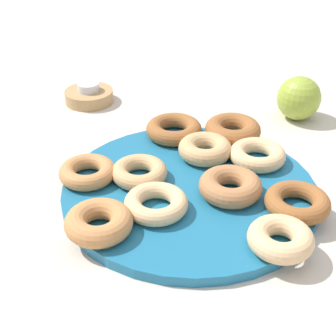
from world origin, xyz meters
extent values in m
plane|color=beige|center=(0.00, 0.00, 0.00)|extent=(2.40, 2.40, 0.00)
cylinder|color=#1E6B93|center=(0.00, 0.00, 0.01)|extent=(0.35, 0.35, 0.01)
torus|color=#C6844C|center=(0.02, 0.14, 0.03)|extent=(0.10, 0.10, 0.02)
torus|color=#B27547|center=(-0.02, -0.05, 0.03)|extent=(0.12, 0.12, 0.03)
torus|color=tan|center=(0.08, -0.03, 0.03)|extent=(0.11, 0.11, 0.03)
torus|color=#EABC84|center=(-0.12, -0.10, 0.03)|extent=(0.09, 0.09, 0.03)
torus|color=#995B2D|center=(0.14, 0.02, 0.03)|extent=(0.09, 0.09, 0.03)
torus|color=tan|center=(0.02, 0.07, 0.03)|extent=(0.11, 0.11, 0.02)
torus|color=#995B2D|center=(0.14, -0.07, 0.03)|extent=(0.12, 0.12, 0.03)
torus|color=#995B2D|center=(-0.05, -0.14, 0.03)|extent=(0.12, 0.12, 0.02)
torus|color=#EABC84|center=(-0.06, 0.04, 0.03)|extent=(0.11, 0.11, 0.02)
torus|color=#EABC84|center=(0.07, -0.10, 0.03)|extent=(0.12, 0.12, 0.02)
torus|color=#C6844C|center=(-0.10, 0.11, 0.03)|extent=(0.12, 0.12, 0.03)
cylinder|color=tan|center=(0.31, 0.18, 0.01)|extent=(0.09, 0.09, 0.02)
cylinder|color=silver|center=(0.31, 0.18, 0.03)|extent=(0.04, 0.04, 0.01)
sphere|color=#93AD38|center=(0.24, -0.20, 0.04)|extent=(0.08, 0.08, 0.08)
camera|label=1|loc=(-0.56, 0.03, 0.40)|focal=52.96mm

